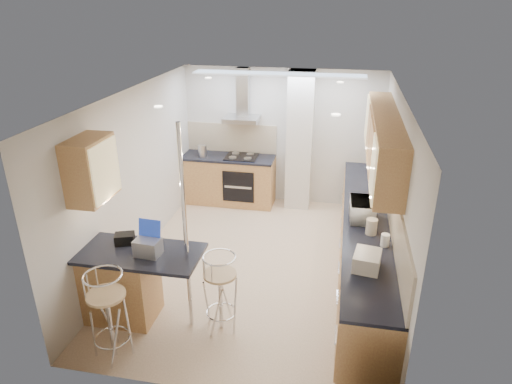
% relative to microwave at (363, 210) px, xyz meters
% --- Properties ---
extents(ground, '(4.80, 4.80, 0.00)m').
position_rel_microwave_xyz_m(ground, '(-1.43, 0.06, -1.05)').
color(ground, tan).
rests_on(ground, ground).
extents(room_shell, '(3.64, 4.84, 2.51)m').
position_rel_microwave_xyz_m(room_shell, '(-1.10, 0.44, 0.49)').
color(room_shell, silver).
rests_on(room_shell, ground).
extents(right_counter, '(0.63, 4.40, 0.92)m').
position_rel_microwave_xyz_m(right_counter, '(0.07, 0.06, -0.59)').
color(right_counter, '#9D623E').
rests_on(right_counter, ground).
extents(back_counter, '(1.70, 0.63, 0.92)m').
position_rel_microwave_xyz_m(back_counter, '(-2.38, 2.16, -0.59)').
color(back_counter, '#9D623E').
rests_on(back_counter, ground).
extents(peninsula, '(1.47, 0.72, 0.94)m').
position_rel_microwave_xyz_m(peninsula, '(-2.55, -1.39, -0.58)').
color(peninsula, '#9D623E').
rests_on(peninsula, ground).
extents(microwave, '(0.35, 0.50, 0.27)m').
position_rel_microwave_xyz_m(microwave, '(0.00, 0.00, 0.00)').
color(microwave, white).
rests_on(microwave, right_counter).
extents(laptop, '(0.30, 0.23, 0.19)m').
position_rel_microwave_xyz_m(laptop, '(-2.41, -1.42, -0.02)').
color(laptop, '#989A9F').
rests_on(laptop, peninsula).
extents(bag, '(0.27, 0.23, 0.12)m').
position_rel_microwave_xyz_m(bag, '(-2.78, -1.23, -0.05)').
color(bag, black).
rests_on(bag, peninsula).
extents(bar_stool_near, '(0.46, 0.46, 1.06)m').
position_rel_microwave_xyz_m(bar_stool_near, '(-2.63, -2.04, -0.53)').
color(bar_stool_near, tan).
rests_on(bar_stool_near, ground).
extents(bar_stool_end, '(0.57, 0.57, 0.99)m').
position_rel_microwave_xyz_m(bar_stool_end, '(-1.59, -1.37, -0.56)').
color(bar_stool_end, tan).
rests_on(bar_stool_end, ground).
extents(jar_a, '(0.12, 0.12, 0.19)m').
position_rel_microwave_xyz_m(jar_a, '(0.18, 0.68, -0.04)').
color(jar_a, beige).
rests_on(jar_a, right_counter).
extents(jar_b, '(0.14, 0.14, 0.15)m').
position_rel_microwave_xyz_m(jar_b, '(0.24, 1.19, -0.06)').
color(jar_b, beige).
rests_on(jar_b, right_counter).
extents(jar_c, '(0.16, 0.16, 0.20)m').
position_rel_microwave_xyz_m(jar_c, '(0.10, -0.39, -0.03)').
color(jar_c, '#B4A790').
rests_on(jar_c, right_counter).
extents(jar_d, '(0.11, 0.11, 0.15)m').
position_rel_microwave_xyz_m(jar_d, '(0.25, -0.66, -0.06)').
color(jar_d, white).
rests_on(jar_d, right_counter).
extents(bread_bin, '(0.33, 0.39, 0.18)m').
position_rel_microwave_xyz_m(bread_bin, '(0.02, -1.19, -0.04)').
color(bread_bin, beige).
rests_on(bread_bin, right_counter).
extents(kettle, '(0.16, 0.16, 0.22)m').
position_rel_microwave_xyz_m(kettle, '(-2.84, 2.05, -0.02)').
color(kettle, '#B6B9BB').
rests_on(kettle, back_counter).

